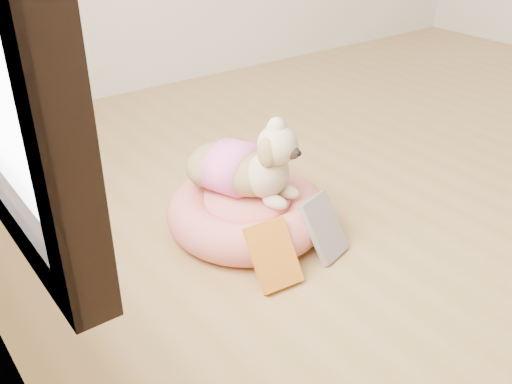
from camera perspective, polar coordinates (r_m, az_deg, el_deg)
pet_bed at (r=2.02m, az=-0.85°, el=-2.00°), size 0.57×0.57×0.15m
dog at (r=1.92m, az=-0.99°, el=4.00°), size 0.42×0.50×0.31m
book_yellow at (r=1.77m, az=1.75°, el=-6.29°), size 0.15×0.16×0.18m
book_white at (r=1.90m, az=6.84°, el=-3.56°), size 0.17×0.16×0.20m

